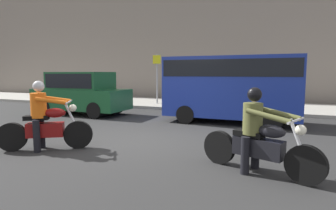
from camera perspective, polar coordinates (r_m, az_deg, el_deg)
The scene contains 9 objects.
ground_plane at distance 7.46m, azimuth -6.39°, elevation -7.12°, with size 80.00×80.00×0.00m, color #282828.
sidewalk_slab at distance 14.87m, azimuth 8.59°, elevation -0.05°, with size 40.00×4.40×0.14m, color #99968E.
building_facade at distance 18.56m, azimuth 11.57°, elevation 19.30°, with size 40.00×1.40×11.80m, color slate.
motorcycle_with_rider_orange_stripe at distance 6.98m, azimuth -23.88°, elevation -3.13°, with size 1.83×1.22×1.58m.
motorcycle_with_rider_olive at distance 5.16m, azimuth 17.86°, elevation -6.50°, with size 2.12×0.98×1.51m.
parked_hatchback_forest_green at distance 12.47m, azimuth -17.28°, elevation 2.47°, with size 4.06×1.76×1.80m.
parked_van_cobalt_blue at distance 10.16m, azimuth 12.87°, elevation 4.04°, with size 4.58×1.96×2.32m.
street_sign_post at distance 14.89m, azimuth -2.27°, elevation 6.31°, with size 0.44×0.08×2.58m.
pedestrian_bystander at distance 14.81m, azimuth 8.81°, elevation 4.06°, with size 0.34×0.34×1.71m.
Camera 1 is at (3.50, -6.35, 1.75)m, focal length 29.91 mm.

